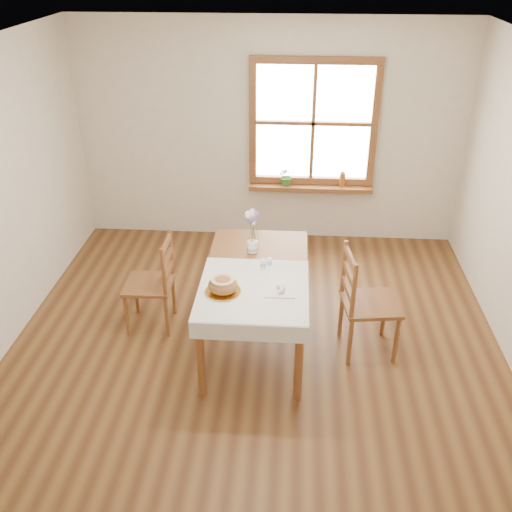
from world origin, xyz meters
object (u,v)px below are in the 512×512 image
at_px(bread_plate, 223,292).
at_px(flower_vase, 253,247).
at_px(dining_table, 256,279).
at_px(chair_right, 371,302).
at_px(chair_left, 149,283).

bearing_deg(bread_plate, flower_vase, 75.31).
bearing_deg(dining_table, bread_plate, -122.74).
bearing_deg(dining_table, chair_right, -3.19).
xyz_separation_m(dining_table, chair_left, (-1.02, 0.19, -0.20)).
xyz_separation_m(dining_table, flower_vase, (-0.06, 0.33, 0.14)).
xyz_separation_m(dining_table, chair_right, (1.01, -0.06, -0.16)).
xyz_separation_m(chair_left, chair_right, (2.03, -0.24, 0.04)).
bearing_deg(chair_left, chair_right, 81.84).
bearing_deg(chair_left, dining_table, 78.31).
bearing_deg(flower_vase, chair_left, -171.32).
distance_m(dining_table, flower_vase, 0.37).
height_order(chair_right, bread_plate, chair_right).
bearing_deg(flower_vase, bread_plate, -104.69).
bearing_deg(flower_vase, dining_table, -80.49).
bearing_deg(dining_table, flower_vase, 99.51).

